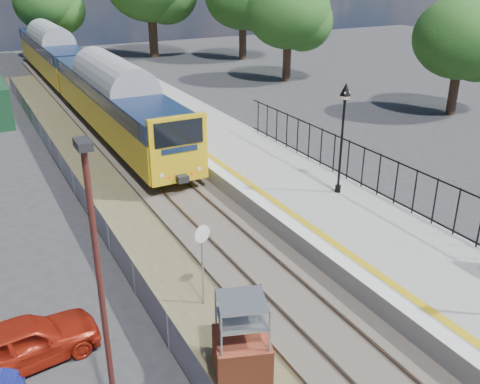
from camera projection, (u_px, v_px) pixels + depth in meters
ground at (316, 325)px, 15.68m from camera, size 120.00×120.00×0.00m
track_bed at (178, 204)px, 23.30m from camera, size 5.90×80.00×0.29m
platform at (289, 190)px, 23.80m from camera, size 5.00×70.00×0.90m
platform_edge at (249, 189)px, 22.74m from camera, size 0.90×70.00×0.01m
victorian_lamp_north at (344, 113)px, 21.12m from camera, size 0.44×0.44×4.60m
palisade_fence at (430, 198)px, 19.58m from camera, size 0.12×26.00×2.00m
wire_fence at (78, 190)px, 23.39m from camera, size 0.06×52.00×1.20m
tree_line at (60, 1)px, 47.76m from camera, size 56.80×43.80×11.88m
train at (77, 70)px, 39.84m from camera, size 2.82×40.83×3.51m
brick_plinth at (242, 338)px, 13.49m from camera, size 1.76×1.76×2.24m
speed_sign at (202, 252)px, 15.84m from camera, size 0.55×0.16×2.78m
carpark_lamp at (101, 290)px, 10.27m from camera, size 0.25×0.50×7.02m
car_red at (23, 343)px, 13.93m from camera, size 4.12×2.13×1.34m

